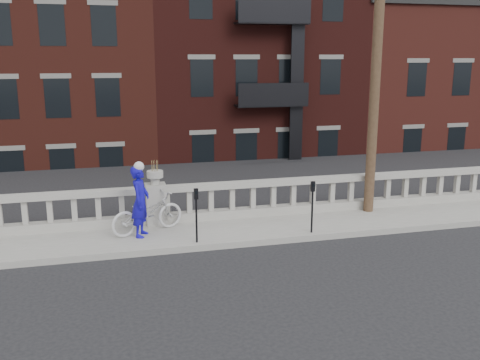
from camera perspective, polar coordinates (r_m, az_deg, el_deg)
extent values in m
plane|color=black|center=(11.25, -6.73, -11.24)|extent=(120.00, 120.00, 0.00)
cube|color=gray|center=(14.00, -8.46, -6.01)|extent=(32.00, 2.20, 0.15)
cube|color=gray|center=(14.84, -8.89, -4.11)|extent=(28.00, 0.34, 0.25)
cube|color=gray|center=(14.62, -9.00, -1.02)|extent=(28.00, 0.34, 0.16)
cube|color=gray|center=(14.72, -8.95, -2.53)|extent=(0.55, 0.55, 1.10)
cylinder|color=gray|center=(14.56, -9.04, -0.07)|extent=(0.24, 0.24, 0.20)
cylinder|color=gray|center=(14.52, -9.06, 0.62)|extent=(0.44, 0.44, 0.18)
cube|color=#605E59|center=(16.15, -8.68, -12.95)|extent=(36.00, 0.50, 5.15)
cube|color=black|center=(37.47, -12.05, -2.53)|extent=(80.00, 44.00, 0.50)
cube|color=#595651|center=(20.14, -15.65, -9.69)|extent=(16.00, 7.00, 4.00)
cube|color=#595651|center=(49.03, 14.14, 11.92)|extent=(14.00, 14.00, 18.00)
cube|color=#4F1E16|center=(30.36, -19.76, 7.33)|extent=(10.00, 14.00, 14.00)
cube|color=#3A120F|center=(31.06, -0.94, 9.58)|extent=(10.00, 14.00, 15.50)
cube|color=#5D231C|center=(34.94, 15.33, 6.63)|extent=(10.00, 14.00, 12.00)
cube|color=black|center=(34.84, 15.96, 16.72)|extent=(10.30, 14.30, 0.30)
cylinder|color=#422D1E|center=(15.70, 14.49, 14.60)|extent=(0.28, 0.28, 10.00)
cylinder|color=black|center=(13.11, -4.66, -4.37)|extent=(0.05, 0.05, 1.10)
cube|color=black|center=(12.92, -4.72, -1.49)|extent=(0.10, 0.08, 0.26)
cube|color=black|center=(12.87, -4.69, -1.36)|extent=(0.06, 0.01, 0.08)
cylinder|color=black|center=(13.91, 7.69, -3.41)|extent=(0.05, 0.05, 1.10)
cube|color=black|center=(13.74, 7.78, -0.68)|extent=(0.10, 0.08, 0.26)
cube|color=black|center=(13.69, 7.86, -0.57)|extent=(0.06, 0.01, 0.08)
imported|color=silver|center=(14.04, -9.87, -3.45)|extent=(2.11, 1.40, 1.05)
imported|color=#130BA9|center=(13.67, -10.58, -2.25)|extent=(0.64, 0.77, 1.82)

